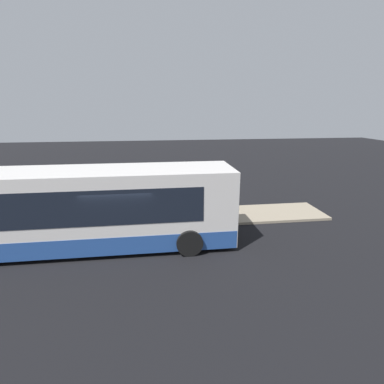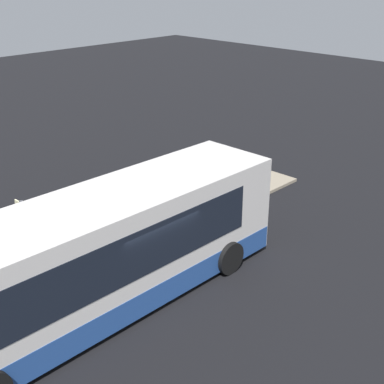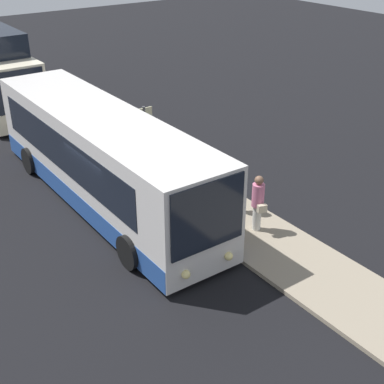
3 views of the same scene
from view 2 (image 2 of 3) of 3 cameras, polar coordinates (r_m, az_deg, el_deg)
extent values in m
plane|color=black|center=(15.26, -5.51, -10.73)|extent=(80.00, 80.00, 0.00)
cube|color=gray|center=(17.21, -11.76, -6.63)|extent=(20.00, 2.52, 0.12)
cube|color=silver|center=(13.88, -10.72, -6.82)|extent=(11.55, 2.54, 2.94)
cube|color=#23478C|center=(14.47, -10.38, -10.66)|extent=(11.49, 2.56, 0.70)
cube|color=black|center=(13.57, -11.82, -5.95)|extent=(9.47, 2.57, 1.29)
cube|color=black|center=(17.23, 4.97, 1.31)|extent=(0.06, 2.23, 1.88)
sphere|color=#F9E58C|center=(18.25, 3.17, -2.31)|extent=(0.24, 0.24, 0.24)
sphere|color=#F9E58C|center=(17.46, 6.61, -3.70)|extent=(0.24, 0.24, 0.24)
cylinder|color=black|center=(17.44, -2.38, -4.04)|extent=(1.00, 0.30, 1.00)
cylinder|color=black|center=(15.91, 3.97, -6.99)|extent=(1.00, 0.30, 1.00)
cylinder|color=#6B604C|center=(16.24, -11.60, -6.76)|extent=(0.23, 0.23, 0.76)
cylinder|color=#BF3333|center=(15.90, -11.81, -4.54)|extent=(0.33, 0.33, 0.66)
sphere|color=tan|center=(15.69, -11.94, -3.07)|extent=(0.25, 0.25, 0.25)
cube|color=beige|center=(15.83, -11.17, -5.77)|extent=(0.28, 0.14, 0.24)
cylinder|color=silver|center=(18.85, -4.05, -1.76)|extent=(0.32, 0.32, 0.82)
cylinder|color=#CC6B8C|center=(18.53, -4.12, 0.39)|extent=(0.46, 0.46, 0.72)
sphere|color=brown|center=(18.35, -4.16, 1.81)|extent=(0.27, 0.27, 0.27)
cube|color=beige|center=(18.77, -3.31, -0.30)|extent=(0.21, 0.31, 0.24)
cylinder|color=silver|center=(18.35, -7.29, -2.77)|extent=(0.29, 0.29, 0.75)
cylinder|color=#8CB766|center=(18.05, -7.40, -0.79)|extent=(0.42, 0.42, 0.65)
sphere|color=beige|center=(17.88, -7.48, 0.52)|extent=(0.24, 0.24, 0.24)
cube|color=maroon|center=(17.77, -7.88, -3.72)|extent=(0.40, 0.27, 0.75)
cylinder|color=black|center=(17.55, -7.97, -2.28)|extent=(0.02, 0.02, 0.24)
cylinder|color=#4C4C51|center=(15.26, -17.18, -5.44)|extent=(0.10, 0.10, 2.64)
cube|color=beige|center=(14.81, -17.65, -1.92)|extent=(0.04, 0.65, 0.47)
camera|label=1|loc=(9.87, 49.04, -3.84)|focal=28.00mm
camera|label=3|loc=(21.68, 38.85, 19.27)|focal=50.00mm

